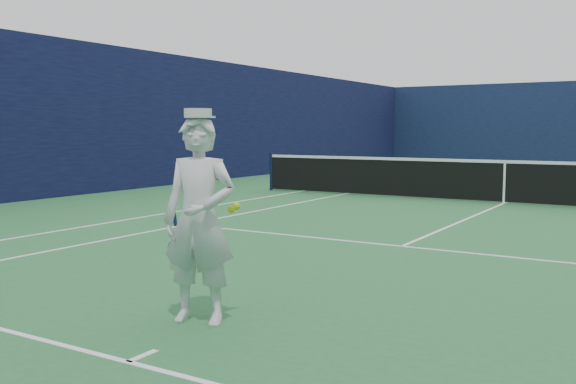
# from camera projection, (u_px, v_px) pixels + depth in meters

# --- Properties ---
(ground) EXTENTS (80.00, 80.00, 0.00)m
(ground) POSITION_uv_depth(u_px,v_px,m) (504.00, 204.00, 14.81)
(ground) COLOR #276736
(ground) RESTS_ON ground
(court_markings) EXTENTS (11.03, 23.83, 0.01)m
(court_markings) POSITION_uv_depth(u_px,v_px,m) (504.00, 203.00, 14.81)
(court_markings) COLOR white
(court_markings) RESTS_ON ground
(windscreen_fence) EXTENTS (20.12, 36.12, 4.00)m
(windscreen_fence) POSITION_uv_depth(u_px,v_px,m) (507.00, 117.00, 14.62)
(windscreen_fence) COLOR #0F1A3A
(windscreen_fence) RESTS_ON ground
(tennis_net) EXTENTS (12.88, 0.09, 1.07)m
(tennis_net) POSITION_uv_depth(u_px,v_px,m) (504.00, 180.00, 14.76)
(tennis_net) COLOR #141E4C
(tennis_net) RESTS_ON ground
(tennis_player) EXTENTS (0.86, 0.60, 1.89)m
(tennis_player) POSITION_uv_depth(u_px,v_px,m) (199.00, 219.00, 5.63)
(tennis_player) COLOR white
(tennis_player) RESTS_ON ground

